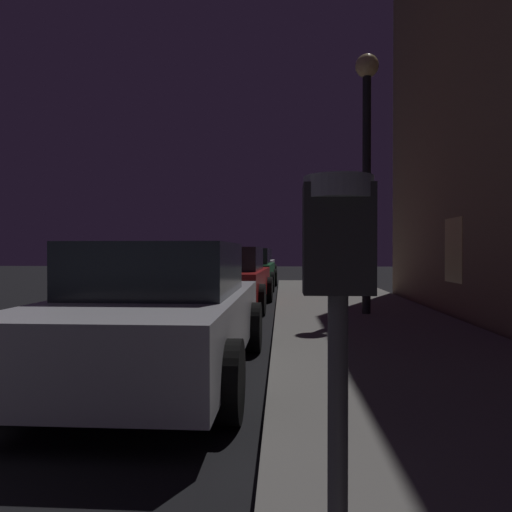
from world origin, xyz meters
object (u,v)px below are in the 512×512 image
object	(u,v)px
parking_meter	(338,301)
street_lamp	(367,140)
car_silver	(162,312)
car_green	(246,269)
car_white	(255,264)
car_red	(228,278)

from	to	relation	value
parking_meter	street_lamp	size ratio (longest dim) A/B	0.28
car_silver	car_green	xyz separation A→B (m)	(-0.00, 11.96, 0.00)
car_white	street_lamp	size ratio (longest dim) A/B	0.82
car_white	car_silver	bearing A→B (deg)	-90.00
parking_meter	car_white	size ratio (longest dim) A/B	0.35
car_red	car_white	xyz separation A→B (m)	(-0.00, 11.94, 0.01)
parking_meter	car_white	world-z (taller)	parking_meter
car_red	car_green	world-z (taller)	same
car_silver	car_red	bearing A→B (deg)	90.00
car_green	car_red	bearing A→B (deg)	-89.99
car_silver	street_lamp	distance (m)	5.81
car_green	car_white	world-z (taller)	same
parking_meter	car_white	xyz separation A→B (m)	(-1.43, 22.01, -0.49)
car_red	street_lamp	bearing A→B (deg)	-35.64
car_green	car_white	size ratio (longest dim) A/B	1.04
car_red	car_white	size ratio (longest dim) A/B	1.08
parking_meter	car_green	xyz separation A→B (m)	(-1.43, 15.73, -0.51)
street_lamp	parking_meter	bearing A→B (deg)	-100.29
parking_meter	car_silver	distance (m)	4.06
parking_meter	car_green	world-z (taller)	parking_meter
car_green	street_lamp	distance (m)	8.69
parking_meter	car_red	xyz separation A→B (m)	(-1.43, 10.07, -0.50)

